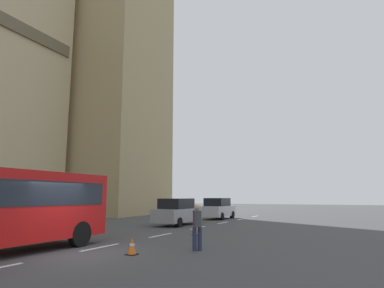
% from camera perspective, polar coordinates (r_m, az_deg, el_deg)
% --- Properties ---
extents(ground_plane, '(160.00, 160.00, 0.00)m').
position_cam_1_polar(ground_plane, '(13.09, -20.14, -17.17)').
color(ground_plane, '#424244').
extents(lane_centre_marking, '(39.00, 0.16, 0.01)m').
position_cam_1_polar(lane_centre_marking, '(17.96, -5.35, -15.26)').
color(lane_centre_marking, silver).
rests_on(lane_centre_marking, ground_plane).
extents(sedan_lead, '(4.40, 1.86, 1.85)m').
position_cam_1_polar(sedan_lead, '(23.94, -2.47, -11.52)').
color(sedan_lead, gray).
rests_on(sedan_lead, ground_plane).
extents(sedan_trailing, '(4.40, 1.86, 1.85)m').
position_cam_1_polar(sedan_trailing, '(30.67, 4.50, -10.94)').
color(sedan_trailing, '#B7B7BC').
rests_on(sedan_trailing, ground_plane).
extents(traffic_cone_west, '(0.36, 0.36, 0.58)m').
position_cam_1_polar(traffic_cone_west, '(12.24, -10.21, -16.83)').
color(traffic_cone_west, black).
rests_on(traffic_cone_west, ground_plane).
extents(traffic_cone_middle, '(0.36, 0.36, 0.58)m').
position_cam_1_polar(traffic_cone_middle, '(17.95, 0.70, -14.41)').
color(traffic_cone_middle, black).
rests_on(traffic_cone_middle, ground_plane).
extents(pedestrian_near_cones, '(0.46, 0.44, 1.69)m').
position_cam_1_polar(pedestrian_near_cones, '(12.88, 0.88, -13.74)').
color(pedestrian_near_cones, '#262D4C').
rests_on(pedestrian_near_cones, ground_plane).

